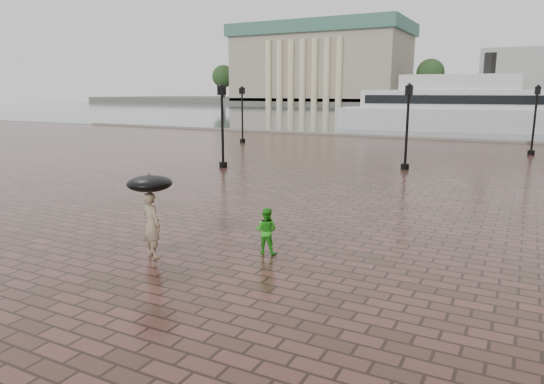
{
  "coord_description": "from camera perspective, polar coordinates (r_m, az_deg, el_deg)",
  "views": [
    {
      "loc": [
        8.65,
        -12.1,
        4.08
      ],
      "look_at": [
        2.63,
        -0.66,
        1.4
      ],
      "focal_mm": 32.0,
      "sensor_mm": 36.0,
      "label": 1
    }
  ],
  "objects": [
    {
      "name": "museum",
      "position": [
        169.43,
        5.8,
        14.99
      ],
      "size": [
        57.0,
        32.5,
        26.0
      ],
      "color": "gray",
      "rests_on": "ground"
    },
    {
      "name": "far_trees",
      "position": [
        150.44,
        25.05,
        12.69
      ],
      "size": [
        188.0,
        8.0,
        13.5
      ],
      "color": "#2D2119",
      "rests_on": "ground"
    },
    {
      "name": "adult_pedestrian",
      "position": [
        12.45,
        -13.96,
        -3.77
      ],
      "size": [
        0.7,
        0.56,
        1.66
      ],
      "primitive_type": "imported",
      "rotation": [
        0.0,
        0.0,
        2.83
      ],
      "color": "gray",
      "rests_on": "ground"
    },
    {
      "name": "ferry_near",
      "position": [
        55.56,
        20.85,
        9.23
      ],
      "size": [
        24.78,
        8.66,
        7.96
      ],
      "rotation": [
        0.0,
        0.0,
        0.12
      ],
      "color": "silver",
      "rests_on": "ground"
    },
    {
      "name": "far_shore",
      "position": [
        172.34,
        25.21,
        9.61
      ],
      "size": [
        300.0,
        60.0,
        2.0
      ],
      "primitive_type": "cube",
      "color": "#4C4C47",
      "rests_on": "ground"
    },
    {
      "name": "umbrella",
      "position": [
        12.21,
        -14.2,
        0.97
      ],
      "size": [
        1.1,
        1.1,
        1.13
      ],
      "color": "black",
      "rests_on": "ground"
    },
    {
      "name": "child_pedestrian",
      "position": [
        12.39,
        -0.68,
        -4.6
      ],
      "size": [
        0.64,
        0.53,
        1.2
      ],
      "primitive_type": "imported",
      "rotation": [
        0.0,
        0.0,
        3.28
      ],
      "color": "green",
      "rests_on": "ground"
    },
    {
      "name": "ground",
      "position": [
        15.42,
        -7.56,
        -3.73
      ],
      "size": [
        300.0,
        300.0,
        0.0
      ],
      "primitive_type": "plane",
      "color": "#352118",
      "rests_on": "ground"
    },
    {
      "name": "harbour_water",
      "position": [
        104.54,
        23.22,
        8.55
      ],
      "size": [
        240.0,
        240.0,
        0.0
      ],
      "primitive_type": "plane",
      "color": "#445053",
      "rests_on": "ground"
    },
    {
      "name": "street_lamps",
      "position": [
        31.34,
        8.88,
        8.37
      ],
      "size": [
        21.44,
        14.44,
        4.4
      ],
      "color": "black",
      "rests_on": "ground"
    },
    {
      "name": "quay_edge",
      "position": [
        45.12,
        16.65,
        6.05
      ],
      "size": [
        80.0,
        0.6,
        0.3
      ],
      "primitive_type": "cube",
      "color": "slate",
      "rests_on": "ground"
    }
  ]
}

